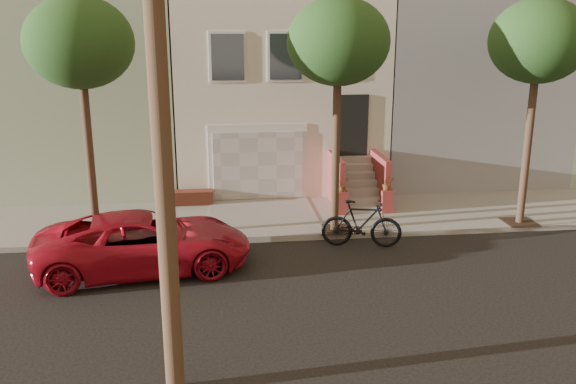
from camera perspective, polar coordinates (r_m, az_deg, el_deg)
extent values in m
plane|color=black|center=(13.47, 3.33, -9.73)|extent=(90.00, 90.00, 0.00)
cube|color=gray|center=(18.37, 0.44, -2.42)|extent=(40.00, 3.70, 0.15)
cube|color=beige|center=(23.38, -1.38, 10.42)|extent=(7.00, 8.00, 7.00)
cube|color=#96AB8A|center=(23.72, -18.20, 9.74)|extent=(6.50, 8.00, 7.00)
cube|color=gray|center=(24.95, 14.63, 10.26)|extent=(6.50, 8.00, 7.00)
cube|color=silver|center=(19.73, -2.84, 2.82)|extent=(3.20, 0.12, 2.50)
cube|color=#B6B6B1|center=(19.69, -2.82, 2.50)|extent=(2.90, 0.06, 2.20)
cube|color=gray|center=(18.26, -2.37, -2.27)|extent=(3.20, 3.70, 0.02)
cube|color=brown|center=(19.65, -9.14, -0.51)|extent=(1.40, 0.45, 0.44)
cube|color=black|center=(19.91, 6.12, 6.24)|extent=(1.00, 0.06, 2.00)
cube|color=#3F4751|center=(19.18, -5.71, 12.52)|extent=(1.00, 0.06, 1.40)
cube|color=silver|center=(19.20, -5.71, 12.52)|extent=(1.15, 0.05, 1.55)
cube|color=#3F4751|center=(19.30, -0.23, 12.61)|extent=(1.00, 0.06, 1.40)
cube|color=silver|center=(19.32, -0.24, 12.61)|extent=(1.15, 0.05, 1.55)
cube|color=#3F4751|center=(19.59, 5.14, 12.59)|extent=(1.00, 0.06, 1.40)
cube|color=silver|center=(19.61, 5.13, 12.60)|extent=(1.15, 0.05, 1.55)
cube|color=gray|center=(18.73, 7.12, -1.62)|extent=(1.20, 0.28, 0.20)
cube|color=gray|center=(18.94, 6.94, -0.79)|extent=(1.20, 0.28, 0.20)
cube|color=gray|center=(19.14, 6.76, 0.02)|extent=(1.20, 0.28, 0.20)
cube|color=gray|center=(19.35, 6.59, 0.81)|extent=(1.20, 0.28, 0.20)
cube|color=gray|center=(19.57, 6.42, 1.58)|extent=(1.20, 0.28, 0.20)
cube|color=gray|center=(19.79, 6.26, 2.34)|extent=(1.20, 0.28, 0.20)
cube|color=gray|center=(20.01, 6.10, 3.08)|extent=(1.20, 0.28, 0.20)
cube|color=maroon|center=(19.18, 4.56, 1.04)|extent=(0.18, 1.96, 1.60)
cube|color=maroon|center=(19.50, 8.60, 1.15)|extent=(0.18, 1.96, 1.60)
cube|color=maroon|center=(18.47, 5.06, -1.00)|extent=(0.35, 0.35, 0.70)
imported|color=#214217|center=(18.32, 5.11, 0.73)|extent=(0.40, 0.35, 0.45)
cube|color=maroon|center=(18.80, 9.24, -0.84)|extent=(0.35, 0.35, 0.70)
imported|color=#214217|center=(18.65, 9.32, 0.85)|extent=(0.41, 0.35, 0.45)
cube|color=#2D2116|center=(17.16, -17.52, -4.21)|extent=(0.90, 0.90, 0.02)
cylinder|color=#322517|center=(16.59, -18.11, 2.62)|extent=(0.22, 0.22, 4.20)
ellipsoid|color=#214217|center=(16.22, -19.03, 13.17)|extent=(2.70, 2.57, 2.29)
cube|color=#2D2116|center=(17.14, 4.37, -3.52)|extent=(0.90, 0.90, 0.02)
cylinder|color=#322517|center=(16.57, 4.52, 3.34)|extent=(0.22, 0.22, 4.20)
ellipsoid|color=#214217|center=(16.20, 4.76, 13.93)|extent=(2.70, 2.57, 2.29)
cube|color=#2D2116|center=(18.95, 20.94, -2.66)|extent=(0.90, 0.90, 0.02)
cylinder|color=#322517|center=(18.44, 21.56, 3.54)|extent=(0.22, 0.22, 4.20)
ellipsoid|color=#214217|center=(18.11, 22.54, 13.01)|extent=(2.70, 2.57, 2.29)
cylinder|color=#3F2B1D|center=(8.85, -12.13, 10.35)|extent=(0.30, 0.30, 10.00)
imported|color=#A61021|center=(14.93, -13.38, -4.62)|extent=(5.33, 2.96, 1.41)
imported|color=black|center=(16.17, 6.94, -2.98)|extent=(2.20, 1.06, 1.28)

